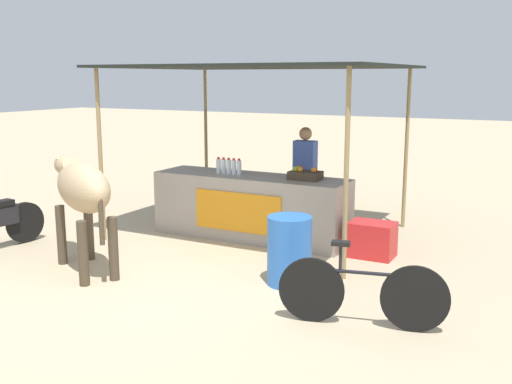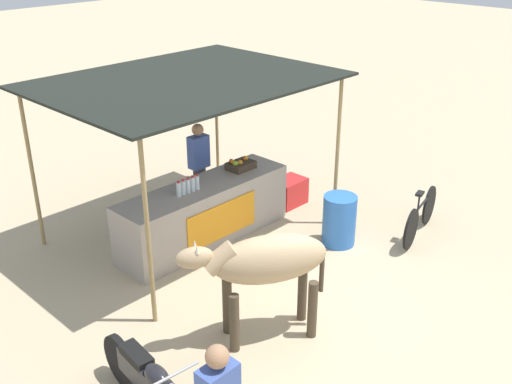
{
  "view_description": "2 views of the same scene",
  "coord_description": "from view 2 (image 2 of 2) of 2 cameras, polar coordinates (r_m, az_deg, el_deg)",
  "views": [
    {
      "loc": [
        4.18,
        -5.59,
        2.42
      ],
      "look_at": [
        0.42,
        1.57,
        0.85
      ],
      "focal_mm": 42.0,
      "sensor_mm": 36.0,
      "label": 1
    },
    {
      "loc": [
        -5.55,
        -4.26,
        4.73
      ],
      "look_at": [
        0.3,
        1.36,
        1.01
      ],
      "focal_mm": 42.0,
      "sensor_mm": 36.0,
      "label": 2
    }
  ],
  "objects": [
    {
      "name": "ground_plane",
      "position": [
        8.45,
        5.31,
        -9.54
      ],
      "size": [
        60.0,
        60.0,
        0.0
      ],
      "primitive_type": "plane",
      "color": "tan"
    },
    {
      "name": "stall_counter",
      "position": [
        9.52,
        -4.9,
        -1.97
      ],
      "size": [
        3.0,
        0.82,
        0.96
      ],
      "color": "#9E9389",
      "rests_on": "ground"
    },
    {
      "name": "stall_awning",
      "position": [
        9.03,
        -6.65,
        10.04
      ],
      "size": [
        4.2,
        3.2,
        2.58
      ],
      "color": "black",
      "rests_on": "ground"
    },
    {
      "name": "water_bottle_row",
      "position": [
        9.03,
        -6.49,
        0.6
      ],
      "size": [
        0.43,
        0.07,
        0.25
      ],
      "color": "silver",
      "rests_on": "stall_counter"
    },
    {
      "name": "fruit_crate",
      "position": [
        9.86,
        -1.5,
        2.61
      ],
      "size": [
        0.44,
        0.32,
        0.18
      ],
      "color": "#3F3326",
      "rests_on": "stall_counter"
    },
    {
      "name": "vendor_behind_counter",
      "position": [
        10.22,
        -5.42,
        2.21
      ],
      "size": [
        0.34,
        0.22,
        1.65
      ],
      "color": "#383842",
      "rests_on": "ground"
    },
    {
      "name": "cooler_box",
      "position": [
        10.79,
        3.14,
        0.03
      ],
      "size": [
        0.6,
        0.44,
        0.48
      ],
      "primitive_type": "cube",
      "color": "red",
      "rests_on": "ground"
    },
    {
      "name": "water_barrel",
      "position": [
        9.5,
        7.93,
        -2.67
      ],
      "size": [
        0.53,
        0.53,
        0.82
      ],
      "primitive_type": "cylinder",
      "color": "blue",
      "rests_on": "ground"
    },
    {
      "name": "cow",
      "position": [
        7.09,
        0.83,
        -6.77
      ],
      "size": [
        1.75,
        1.23,
        1.44
      ],
      "color": "tan",
      "rests_on": "ground"
    },
    {
      "name": "motorcycle_parked",
      "position": [
        6.49,
        -10.25,
        -17.37
      ],
      "size": [
        0.55,
        1.8,
        0.9
      ],
      "color": "black",
      "rests_on": "ground"
    },
    {
      "name": "bicycle_leaning",
      "position": [
        10.04,
        15.38,
        -2.2
      ],
      "size": [
        1.63,
        0.42,
        0.85
      ],
      "color": "black",
      "rests_on": "ground"
    }
  ]
}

